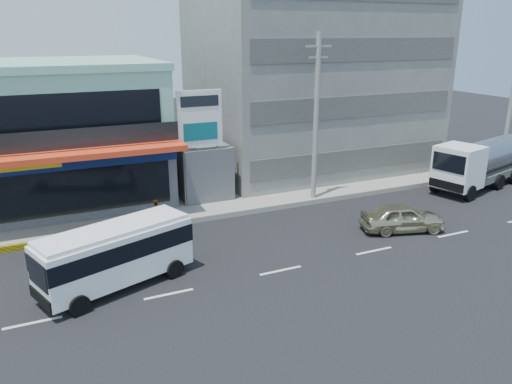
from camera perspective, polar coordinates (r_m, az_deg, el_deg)
ground at (r=22.12m, az=2.84°, el=-8.96°), size 120.00×120.00×0.00m
sidewalk at (r=32.02m, az=3.08°, el=-0.02°), size 70.00×5.00×0.30m
shop_building at (r=32.04m, az=-22.03°, el=5.82°), size 12.40×11.70×8.00m
concrete_building at (r=37.83m, az=6.25°, el=13.26°), size 16.00×12.00×14.00m
gap_structure at (r=31.96m, az=-6.95°, el=2.83°), size 3.00×6.00×3.50m
satellite_dish at (r=30.61m, az=-6.51°, el=5.69°), size 1.50×1.50×0.15m
billboard at (r=28.52m, az=-6.43°, el=7.57°), size 2.60×0.18×6.90m
utility_pole_near at (r=29.53m, az=6.88°, el=8.34°), size 1.60×0.30×10.00m
utility_pole_far at (r=40.15m, az=27.13°, el=9.04°), size 1.60×0.30×10.00m
minibus at (r=20.93m, az=-15.76°, el=-6.56°), size 6.54×3.98×2.61m
sedan at (r=27.12m, az=16.40°, el=-2.81°), size 4.62×2.88×1.47m
tanker_truck at (r=36.02m, az=24.04°, el=3.05°), size 8.46×4.39×3.20m
motorcycle_rider at (r=25.52m, az=-11.12°, el=-3.83°), size 1.67×0.70×2.08m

